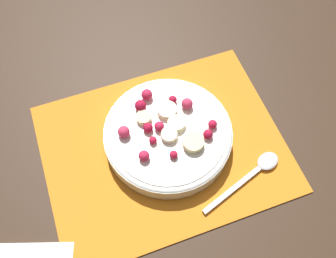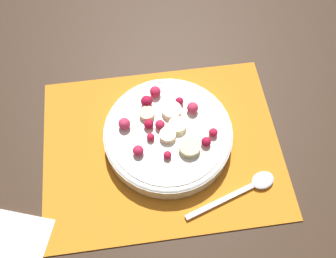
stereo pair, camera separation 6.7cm
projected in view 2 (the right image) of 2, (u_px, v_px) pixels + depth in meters
ground_plane at (162, 147)px, 0.71m from camera, size 3.00×3.00×0.00m
placemat at (162, 147)px, 0.71m from camera, size 0.44×0.34×0.01m
fruit_bowl at (168, 134)px, 0.69m from camera, size 0.24×0.24×0.06m
spoon at (250, 187)px, 0.66m from camera, size 0.17×0.07×0.01m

